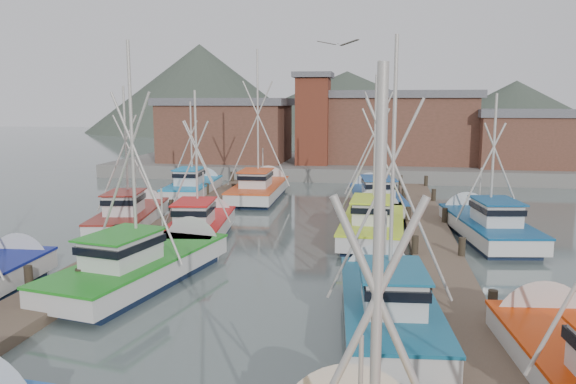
% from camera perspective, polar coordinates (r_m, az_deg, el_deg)
% --- Properties ---
extents(ground, '(260.00, 260.00, 0.00)m').
position_cam_1_polar(ground, '(21.33, -3.10, -10.10)').
color(ground, '#51615E').
rests_on(ground, ground).
extents(dock_left, '(2.30, 46.00, 1.50)m').
position_cam_1_polar(dock_left, '(27.18, -15.82, -5.74)').
color(dock_left, brown).
rests_on(dock_left, ground).
extents(dock_right, '(2.30, 46.00, 1.50)m').
position_cam_1_polar(dock_right, '(24.78, 15.17, -7.15)').
color(dock_right, brown).
rests_on(dock_right, ground).
extents(quay, '(44.00, 16.00, 1.20)m').
position_cam_1_polar(quay, '(57.18, 5.01, 2.64)').
color(quay, slate).
rests_on(quay, ground).
extents(shed_left, '(12.72, 8.48, 6.20)m').
position_cam_1_polar(shed_left, '(56.85, -6.29, 6.36)').
color(shed_left, brown).
rests_on(shed_left, quay).
extents(shed_center, '(14.84, 9.54, 6.90)m').
position_cam_1_polar(shed_center, '(56.72, 11.16, 6.59)').
color(shed_center, brown).
rests_on(shed_center, quay).
extents(shed_right, '(8.48, 6.36, 5.20)m').
position_cam_1_polar(shed_right, '(55.19, 22.75, 5.11)').
color(shed_right, brown).
rests_on(shed_right, quay).
extents(lookout_tower, '(3.60, 3.60, 8.50)m').
position_cam_1_polar(lookout_tower, '(53.06, 2.56, 7.52)').
color(lookout_tower, '#5E291B').
rests_on(lookout_tower, quay).
extents(distant_hills, '(175.00, 140.00, 42.00)m').
position_cam_1_polar(distant_hills, '(143.44, 2.64, 6.30)').
color(distant_hills, '#3A4439').
rests_on(distant_hills, ground).
extents(boat_4, '(4.71, 9.92, 10.09)m').
position_cam_1_polar(boat_4, '(23.12, -13.95, -7.05)').
color(boat_4, '#0F1A32').
rests_on(boat_4, ground).
extents(boat_5, '(3.84, 9.08, 9.68)m').
position_cam_1_polar(boat_5, '(18.53, 9.99, -11.00)').
color(boat_5, '#0F1A32').
rests_on(boat_5, ground).
extents(boat_8, '(3.58, 8.70, 8.27)m').
position_cam_1_polar(boat_8, '(29.27, -8.85, -3.50)').
color(boat_8, '#0F1A32').
rests_on(boat_8, ground).
extents(boat_9, '(3.77, 9.80, 9.25)m').
position_cam_1_polar(boat_9, '(30.26, 8.70, -3.08)').
color(boat_9, '#0F1A32').
rests_on(boat_9, ground).
extents(boat_10, '(3.97, 8.87, 8.57)m').
position_cam_1_polar(boat_10, '(32.93, -15.53, -2.31)').
color(boat_10, '#0F1A32').
rests_on(boat_10, ground).
extents(boat_11, '(4.20, 9.52, 8.26)m').
position_cam_1_polar(boat_11, '(31.10, 19.33, -3.16)').
color(boat_11, '#0F1A32').
rests_on(boat_11, ground).
extents(boat_12, '(4.61, 10.07, 11.61)m').
position_cam_1_polar(boat_12, '(41.59, -2.82, 0.36)').
color(boat_12, '#0F1A32').
rests_on(boat_12, ground).
extents(boat_13, '(4.18, 9.94, 10.50)m').
position_cam_1_polar(boat_13, '(38.04, 8.83, -0.57)').
color(boat_13, '#0F1A32').
rests_on(boat_13, ground).
extents(boat_14, '(3.30, 8.91, 7.79)m').
position_cam_1_polar(boat_14, '(42.96, -9.43, 0.51)').
color(boat_14, '#0F1A32').
rests_on(boat_14, ground).
extents(gull_far, '(1.51, 0.66, 0.24)m').
position_cam_1_polar(gull_far, '(20.37, 5.10, 14.79)').
color(gull_far, gray).
rests_on(gull_far, ground).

